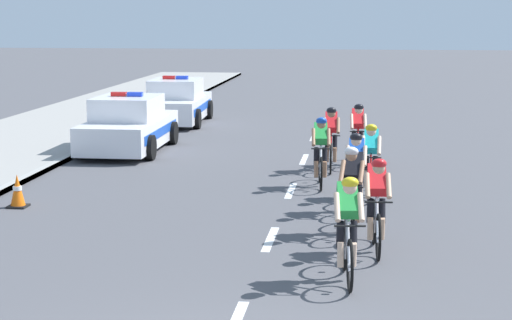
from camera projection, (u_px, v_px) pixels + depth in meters
The scene contains 13 objects.
kerb_edge at pixel (77, 154), 22.86m from camera, with size 0.16×60.00×0.13m, color #9E9E99.
lane_markings_centre at pixel (291, 191), 18.43m from camera, with size 0.14×25.60×0.01m.
cyclist_lead at pixel (348, 226), 12.12m from camera, with size 0.45×1.72×1.56m.
cyclist_second at pixel (377, 203), 13.59m from camera, with size 0.43×1.72×1.56m.
cyclist_third at pixel (353, 188), 14.73m from camera, with size 0.45×1.72×1.56m.
cyclist_fourth at pixel (356, 171), 16.35m from camera, with size 0.42×1.72×1.56m.
cyclist_fifth at pixel (371, 159), 17.61m from camera, with size 0.42×1.72×1.56m.
cyclist_sixth at pixel (321, 150), 18.73m from camera, with size 0.44×1.72×1.56m.
cyclist_seventh at pixel (331, 137), 20.65m from camera, with size 0.42×1.72×1.56m.
cyclist_eighth at pixel (358, 133), 21.37m from camera, with size 0.43×1.72×1.56m.
police_car_nearest at pixel (129, 126), 23.54m from camera, with size 2.02×4.41×1.59m.
police_car_second at pixel (176, 103), 29.45m from camera, with size 2.11×4.46×1.59m.
traffic_cone_mid at pixel (17, 191), 16.84m from camera, with size 0.36×0.36×0.64m.
Camera 1 is at (1.49, -7.83, 3.69)m, focal length 62.10 mm.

